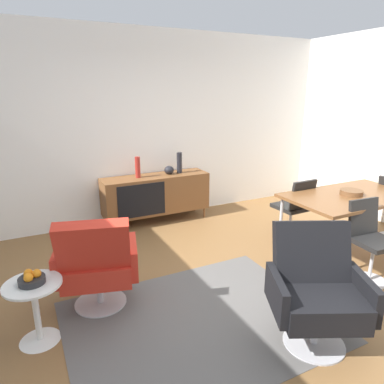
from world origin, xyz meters
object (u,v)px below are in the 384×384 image
Objects in this scene: vase_cobalt at (138,167)px; dining_chair_front_left at (370,238)px; sideboard at (156,194)px; wooden_bowl_on_table at (351,192)px; vase_ceramic_small at (179,163)px; side_table_round at (36,306)px; dining_table at (351,198)px; lounge_chair_red at (97,262)px; dining_chair_back_left at (295,207)px; fruit_bowl at (32,278)px; vase_sculptural_dark at (169,170)px; armchair_black_shell at (316,287)px.

vase_cobalt is 0.36× the size of dining_chair_front_left.
sideboard is 6.15× the size of wooden_bowl_on_table.
vase_ceramic_small reaches higher than side_table_round.
dining_table is at bearing -45.36° from vase_cobalt.
sideboard is 2.24m from lounge_chair_red.
wooden_bowl_on_table reaches higher than dining_table.
sideboard is at bearing 130.35° from wooden_bowl_on_table.
wooden_bowl_on_table is 3.56m from side_table_round.
dining_chair_back_left is (1.66, -1.47, -0.40)m from vase_cobalt.
wooden_bowl_on_table reaches higher than fruit_bowl.
vase_ceramic_small is 0.37× the size of dining_chair_back_left.
vase_sculptural_dark is at bearing 180.00° from vase_ceramic_small.
dining_chair_front_left is at bearing -57.35° from vase_cobalt.
dining_chair_front_left is 1.65× the size of side_table_round.
vase_sculptural_dark is at bearing 45.74° from fruit_bowl.
sideboard reaches higher than side_table_round.
lounge_chair_red is at bearing 140.70° from armchair_black_shell.
dining_chair_front_left is (0.00, -1.12, 0.00)m from dining_chair_back_left.
vase_ceramic_small is at bearing 124.09° from dining_chair_back_left.
sideboard is 3.04m from armchair_black_shell.
sideboard is at bearing 133.44° from dining_chair_back_left.
vase_ceramic_small is 1.59× the size of fruit_bowl.
vase_sculptural_dark is 1.90m from dining_chair_back_left.
dining_chair_back_left reaches higher than wooden_bowl_on_table.
armchair_black_shell reaches higher than sideboard.
vase_sculptural_dark is at bearing 0.00° from vase_cobalt.
vase_sculptural_dark is 0.55× the size of wooden_bowl_on_table.
fruit_bowl is (-1.54, -2.08, -0.31)m from vase_cobalt.
sideboard is at bearing -0.41° from vase_cobalt.
sideboard is 2.69m from wooden_bowl_on_table.
vase_cobalt reaches higher than sideboard.
sideboard is 1.69× the size of armchair_black_shell.
dining_chair_front_left is at bearing 20.34° from armchair_black_shell.
dining_chair_front_left is 1.29m from armchair_black_shell.
wooden_bowl_on_table reaches higher than side_table_round.
dining_chair_front_left is at bearing -15.44° from lounge_chair_red.
vase_sculptural_dark is at bearing 45.75° from side_table_round.
armchair_black_shell is (-0.22, -3.04, -0.41)m from vase_ceramic_small.
vase_ceramic_small is 0.34× the size of armchair_black_shell.
armchair_black_shell is at bearing -86.61° from sideboard.
lounge_chair_red reaches higher than sideboard.
sideboard is at bearing 130.61° from dining_table.
vase_sculptural_dark is 0.15× the size of armchair_black_shell.
vase_ceramic_small is (0.17, 0.00, 0.10)m from vase_sculptural_dark.
lounge_chair_red is at bearing 164.56° from dining_chair_front_left.
fruit_bowl is at bearing -136.60° from vase_ceramic_small.
dining_table is at bearing 0.79° from side_table_round.
dining_table is at bearing 32.91° from armchair_black_shell.
wooden_bowl_on_table is at bearing 59.10° from dining_chair_front_left.
armchair_black_shell is at bearing -39.30° from lounge_chair_red.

